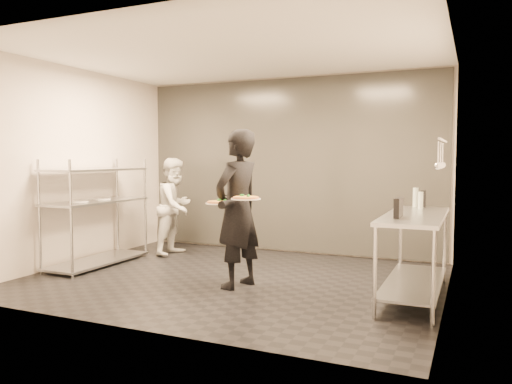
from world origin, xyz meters
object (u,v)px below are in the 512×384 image
at_px(prep_counter, 414,241).
at_px(chef, 175,206).
at_px(waiter, 238,209).
at_px(pizza_plate_near, 219,202).
at_px(salad_plate, 241,167).
at_px(bottle_clear, 420,200).
at_px(bottle_dark, 423,199).
at_px(pass_rack, 97,211).
at_px(pos_monitor, 399,208).
at_px(bottle_green, 416,197).
at_px(pizza_plate_far, 246,198).

height_order(prep_counter, chef, chef).
bearing_deg(waiter, prep_counter, 113.73).
relative_size(pizza_plate_near, salad_plate, 1.11).
distance_m(bottle_clear, bottle_dark, 0.17).
bearing_deg(pass_rack, salad_plate, -0.72).
bearing_deg(waiter, salad_plate, -148.47).
relative_size(prep_counter, pos_monitor, 6.50).
bearing_deg(bottle_green, pizza_plate_near, -146.44).
distance_m(prep_counter, pos_monitor, 0.56).
bearing_deg(salad_plate, waiter, -72.91).
distance_m(pos_monitor, bottle_dark, 1.19).
height_order(pass_rack, pos_monitor, pass_rack).
relative_size(salad_plate, bottle_dark, 1.29).
bearing_deg(bottle_dark, bottle_green, 180.00).
bearing_deg(prep_counter, salad_plate, -179.11).
height_order(pizza_plate_near, bottle_clear, bottle_clear).
bearing_deg(pos_monitor, bottle_dark, 84.88).
xyz_separation_m(salad_plate, bottle_clear, (2.03, 0.66, -0.39)).
bearing_deg(prep_counter, chef, 163.57).
bearing_deg(pizza_plate_far, pos_monitor, 4.94).
height_order(salad_plate, pos_monitor, salad_plate).
distance_m(chef, bottle_clear, 3.76).
bearing_deg(pos_monitor, pizza_plate_far, -174.03).
xyz_separation_m(prep_counter, chef, (-3.73, 1.10, 0.13)).
bearing_deg(pos_monitor, prep_counter, 73.73).
relative_size(pizza_plate_far, bottle_clear, 1.67).
bearing_deg(chef, pass_rack, 152.14).
height_order(chef, bottle_green, chef).
bearing_deg(salad_plate, pos_monitor, -10.44).
height_order(pass_rack, salad_plate, pass_rack).
relative_size(pass_rack, pizza_plate_far, 4.82).
bearing_deg(bottle_green, bottle_dark, 0.00).
relative_size(pass_rack, chef, 1.06).
relative_size(pizza_plate_near, pizza_plate_far, 0.89).
relative_size(pos_monitor, bottle_clear, 1.39).
distance_m(pass_rack, pos_monitor, 4.23).
bearing_deg(bottle_clear, waiter, -153.94).
height_order(chef, salad_plate, chef).
xyz_separation_m(pizza_plate_far, pos_monitor, (1.63, 0.14, -0.05)).
distance_m(waiter, pizza_plate_near, 0.27).
xyz_separation_m(chef, pos_monitor, (3.61, -1.49, 0.26)).
xyz_separation_m(pos_monitor, bottle_dark, (0.13, 1.19, 0.00)).
height_order(prep_counter, bottle_dark, bottle_dark).
xyz_separation_m(prep_counter, salad_plate, (-2.04, -0.03, 0.78)).
relative_size(pass_rack, pos_monitor, 5.78).
height_order(pass_rack, prep_counter, pass_rack).
bearing_deg(chef, pizza_plate_near, -134.12).
bearing_deg(bottle_green, pos_monitor, -91.83).
xyz_separation_m(pass_rack, salad_plate, (2.29, -0.03, 0.64)).
xyz_separation_m(pass_rack, pos_monitor, (4.21, -0.38, 0.25)).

